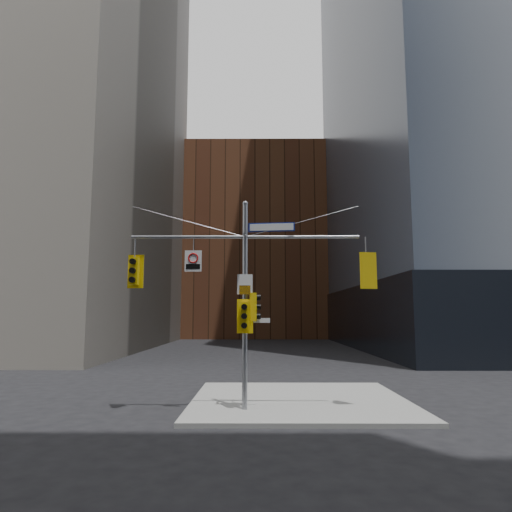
{
  "coord_description": "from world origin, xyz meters",
  "views": [
    {
      "loc": [
        0.46,
        -13.78,
        3.29
      ],
      "look_at": [
        0.38,
        2.0,
        5.33
      ],
      "focal_mm": 32.0,
      "sensor_mm": 36.0,
      "label": 1
    }
  ],
  "objects_px": {
    "signal_assembly": "(245,282)",
    "traffic_light_west_arm": "(134,271)",
    "traffic_light_pole_front": "(245,316)",
    "street_sign_blade": "(271,227)",
    "traffic_light_pole_side": "(254,307)",
    "regulatory_sign_arm": "(193,260)",
    "traffic_light_east_arm": "(366,271)"
  },
  "relations": [
    {
      "from": "traffic_light_pole_side",
      "to": "street_sign_blade",
      "type": "relative_size",
      "value": 0.59
    },
    {
      "from": "traffic_light_east_arm",
      "to": "traffic_light_pole_front",
      "type": "distance_m",
      "value": 4.5
    },
    {
      "from": "traffic_light_west_arm",
      "to": "traffic_light_pole_side",
      "type": "height_order",
      "value": "traffic_light_west_arm"
    },
    {
      "from": "traffic_light_pole_front",
      "to": "regulatory_sign_arm",
      "type": "bearing_deg",
      "value": 174.84
    },
    {
      "from": "signal_assembly",
      "to": "traffic_light_pole_front",
      "type": "xyz_separation_m",
      "value": [
        0.0,
        -0.27,
        -1.18
      ]
    },
    {
      "from": "traffic_light_east_arm",
      "to": "street_sign_blade",
      "type": "distance_m",
      "value": 3.64
    },
    {
      "from": "traffic_light_pole_side",
      "to": "street_sign_blade",
      "type": "xyz_separation_m",
      "value": [
        0.61,
        -0.01,
        2.79
      ]
    },
    {
      "from": "traffic_light_west_arm",
      "to": "traffic_light_east_arm",
      "type": "relative_size",
      "value": 0.94
    },
    {
      "from": "signal_assembly",
      "to": "traffic_light_pole_side",
      "type": "distance_m",
      "value": 0.92
    },
    {
      "from": "traffic_light_pole_side",
      "to": "traffic_light_west_arm",
      "type": "bearing_deg",
      "value": 84.34
    },
    {
      "from": "signal_assembly",
      "to": "traffic_light_west_arm",
      "type": "distance_m",
      "value": 3.88
    },
    {
      "from": "signal_assembly",
      "to": "traffic_light_pole_front",
      "type": "relative_size",
      "value": 6.95
    },
    {
      "from": "signal_assembly",
      "to": "street_sign_blade",
      "type": "height_order",
      "value": "signal_assembly"
    },
    {
      "from": "traffic_light_west_arm",
      "to": "traffic_light_pole_front",
      "type": "height_order",
      "value": "traffic_light_west_arm"
    },
    {
      "from": "traffic_light_west_arm",
      "to": "regulatory_sign_arm",
      "type": "bearing_deg",
      "value": 2.87
    },
    {
      "from": "traffic_light_east_arm",
      "to": "traffic_light_pole_side",
      "type": "distance_m",
      "value": 4.09
    },
    {
      "from": "signal_assembly",
      "to": "street_sign_blade",
      "type": "relative_size",
      "value": 4.9
    },
    {
      "from": "signal_assembly",
      "to": "traffic_light_east_arm",
      "type": "relative_size",
      "value": 6.35
    },
    {
      "from": "signal_assembly",
      "to": "traffic_light_pole_side",
      "type": "height_order",
      "value": "signal_assembly"
    },
    {
      "from": "street_sign_blade",
      "to": "traffic_light_pole_front",
      "type": "bearing_deg",
      "value": -157.43
    },
    {
      "from": "street_sign_blade",
      "to": "regulatory_sign_arm",
      "type": "relative_size",
      "value": 2.21
    },
    {
      "from": "signal_assembly",
      "to": "regulatory_sign_arm",
      "type": "bearing_deg",
      "value": -179.36
    },
    {
      "from": "traffic_light_west_arm",
      "to": "traffic_light_pole_side",
      "type": "relative_size",
      "value": 1.22
    },
    {
      "from": "signal_assembly",
      "to": "traffic_light_east_arm",
      "type": "distance_m",
      "value": 4.23
    },
    {
      "from": "street_sign_blade",
      "to": "regulatory_sign_arm",
      "type": "xyz_separation_m",
      "value": [
        -2.74,
        -0.02,
        -1.18
      ]
    },
    {
      "from": "traffic_light_pole_side",
      "to": "traffic_light_pole_front",
      "type": "bearing_deg",
      "value": 125.37
    },
    {
      "from": "traffic_light_pole_front",
      "to": "regulatory_sign_arm",
      "type": "height_order",
      "value": "regulatory_sign_arm"
    },
    {
      "from": "signal_assembly",
      "to": "street_sign_blade",
      "type": "distance_m",
      "value": 2.14
    },
    {
      "from": "traffic_light_east_arm",
      "to": "regulatory_sign_arm",
      "type": "distance_m",
      "value": 6.04
    },
    {
      "from": "signal_assembly",
      "to": "regulatory_sign_arm",
      "type": "xyz_separation_m",
      "value": [
        -1.81,
        -0.02,
        0.76
      ]
    },
    {
      "from": "traffic_light_east_arm",
      "to": "traffic_light_pole_side",
      "type": "height_order",
      "value": "traffic_light_east_arm"
    },
    {
      "from": "traffic_light_pole_side",
      "to": "regulatory_sign_arm",
      "type": "xyz_separation_m",
      "value": [
        -2.13,
        -0.03,
        1.62
      ]
    }
  ]
}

